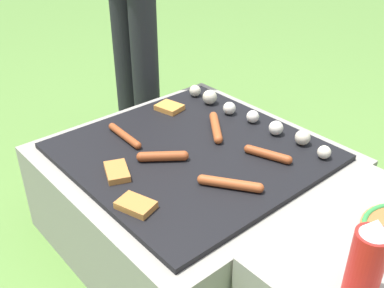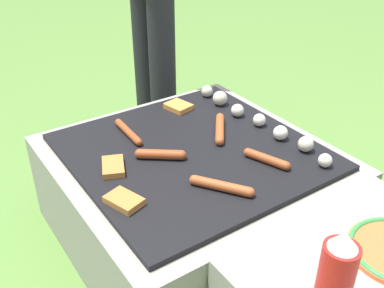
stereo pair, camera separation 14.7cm
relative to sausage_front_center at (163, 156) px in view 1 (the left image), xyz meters
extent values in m
plane|color=#567F38|center=(0.01, 0.12, -0.37)|extent=(14.00, 14.00, 0.00)
cube|color=gray|center=(0.01, 0.12, -0.20)|extent=(0.86, 0.86, 0.34)
cube|color=black|center=(0.01, 0.12, -0.02)|extent=(0.76, 0.76, 0.02)
cylinder|color=black|center=(-0.76, 0.38, 0.04)|extent=(0.12, 0.12, 0.83)
cylinder|color=black|center=(-0.62, 0.38, 0.04)|extent=(0.12, 0.12, 0.83)
cylinder|color=#93421E|center=(0.00, 0.00, 0.00)|extent=(0.11, 0.13, 0.03)
sphere|color=#93421E|center=(0.04, 0.05, 0.00)|extent=(0.03, 0.03, 0.03)
sphere|color=#93421E|center=(-0.04, -0.05, 0.00)|extent=(0.03, 0.03, 0.03)
cylinder|color=#93421E|center=(-0.20, -0.01, 0.00)|extent=(0.17, 0.03, 0.03)
sphere|color=#93421E|center=(-0.28, -0.01, 0.00)|extent=(0.03, 0.03, 0.03)
sphere|color=#93421E|center=(-0.11, -0.02, 0.00)|extent=(0.03, 0.03, 0.03)
cylinder|color=#A34C23|center=(-0.03, 0.26, 0.00)|extent=(0.16, 0.13, 0.03)
sphere|color=#A34C23|center=(0.04, 0.21, 0.00)|extent=(0.03, 0.03, 0.03)
sphere|color=#A34C23|center=(-0.10, 0.31, 0.00)|extent=(0.03, 0.03, 0.03)
cylinder|color=#93421E|center=(0.21, 0.26, 0.00)|extent=(0.14, 0.07, 0.03)
sphere|color=#93421E|center=(0.27, 0.29, 0.00)|extent=(0.03, 0.03, 0.03)
sphere|color=#93421E|center=(0.14, 0.24, 0.00)|extent=(0.03, 0.03, 0.03)
cylinder|color=#A34C23|center=(0.24, 0.06, 0.00)|extent=(0.15, 0.12, 0.03)
sphere|color=#A34C23|center=(0.17, 0.01, 0.00)|extent=(0.03, 0.03, 0.03)
sphere|color=#A34C23|center=(0.31, 0.10, 0.00)|extent=(0.03, 0.03, 0.03)
cube|color=#D18438|center=(-0.27, 0.24, -0.01)|extent=(0.11, 0.09, 0.02)
cube|color=#B27033|center=(-0.03, -0.15, -0.01)|extent=(0.12, 0.10, 0.02)
cube|color=#B27033|center=(0.14, -0.20, -0.01)|extent=(0.12, 0.10, 0.02)
sphere|color=beige|center=(-0.30, 0.40, 0.01)|extent=(0.05, 0.05, 0.05)
sphere|color=beige|center=(-0.21, 0.40, 0.01)|extent=(0.06, 0.06, 0.06)
sphere|color=silver|center=(-0.10, 0.39, 0.01)|extent=(0.05, 0.05, 0.05)
sphere|color=silver|center=(0.00, 0.41, 0.01)|extent=(0.05, 0.05, 0.05)
sphere|color=silver|center=(0.12, 0.40, 0.01)|extent=(0.05, 0.05, 0.05)
sphere|color=beige|center=(0.23, 0.42, 0.01)|extent=(0.05, 0.05, 0.05)
sphere|color=beige|center=(0.33, 0.40, 0.01)|extent=(0.04, 0.04, 0.04)
cylinder|color=red|center=(0.70, -0.01, 0.07)|extent=(0.07, 0.07, 0.17)
cone|color=white|center=(0.70, -0.01, 0.18)|extent=(0.06, 0.06, 0.04)
camera|label=1|loc=(0.97, -0.72, 0.75)|focal=42.00mm
camera|label=2|loc=(1.06, -0.60, 0.75)|focal=42.00mm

